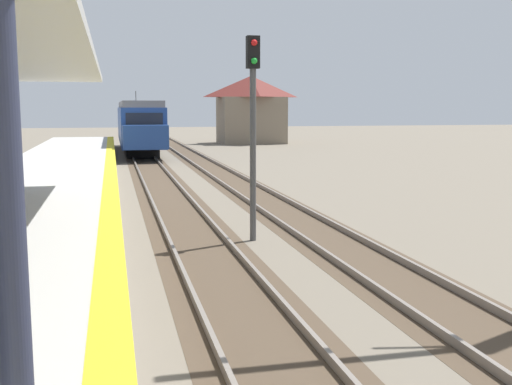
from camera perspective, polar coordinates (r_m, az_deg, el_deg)
name	(u,v)px	position (r m, az deg, el deg)	size (l,w,h in m)	color
station_platform	(13,235)	(15.74, -21.44, -3.64)	(5.00, 80.00, 0.91)	#B7B5AD
track_pair_nearest_platform	(181,216)	(19.68, -6.91, -2.12)	(2.34, 120.00, 0.16)	#4C3D2D
track_pair_middle	(285,211)	(20.32, 2.67, -1.76)	(2.34, 120.00, 0.16)	#4C3D2D
approaching_train	(139,124)	(48.68, -10.75, 6.23)	(2.93, 19.60, 4.76)	navy
rail_signal_post	(253,117)	(15.79, -0.28, 6.97)	(0.32, 0.34, 5.20)	#4C4C4C
distant_trackside_house	(251,108)	(59.81, -0.46, 7.75)	(6.60, 5.28, 6.40)	#7F705B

